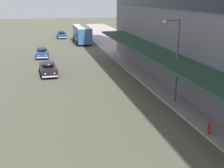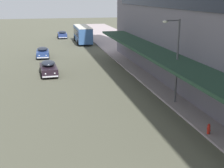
% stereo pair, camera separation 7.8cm
% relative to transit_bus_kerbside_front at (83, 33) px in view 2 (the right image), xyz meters
% --- Properties ---
extents(transit_bus_kerbside_front, '(2.90, 9.71, 3.21)m').
position_rel_transit_bus_kerbside_front_xyz_m(transit_bus_kerbside_front, '(0.00, 0.00, 0.00)').
color(transit_bus_kerbside_front, '#365C97').
rests_on(transit_bus_kerbside_front, ground).
extents(sedan_far_back, '(1.93, 4.36, 1.55)m').
position_rel_transit_bus_kerbside_front_xyz_m(sedan_far_back, '(-7.79, -13.33, -1.08)').
color(sedan_far_back, navy).
rests_on(sedan_far_back, ground).
extents(sedan_oncoming_front, '(2.05, 4.83, 1.57)m').
position_rel_transit_bus_kerbside_front_xyz_m(sedan_oncoming_front, '(-3.36, 8.21, -1.06)').
color(sedan_oncoming_front, navy).
rests_on(sedan_oncoming_front, ground).
extents(sedan_oncoming_rear, '(2.10, 4.70, 1.68)m').
position_rel_transit_bus_kerbside_front_xyz_m(sedan_oncoming_rear, '(-7.27, -24.32, -1.02)').
color(sedan_oncoming_rear, black).
rests_on(sedan_oncoming_rear, ground).
extents(street_lamp, '(1.50, 0.28, 6.95)m').
position_rel_transit_bus_kerbside_front_xyz_m(street_lamp, '(2.74, -36.86, 2.35)').
color(street_lamp, '#4C4C51').
rests_on(street_lamp, sidewalk_kerb).
extents(fire_hydrant, '(0.20, 0.40, 0.70)m').
position_rel_transit_bus_kerbside_front_xyz_m(fire_hydrant, '(2.45, -43.27, -1.35)').
color(fire_hydrant, red).
rests_on(fire_hydrant, sidewalk_kerb).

